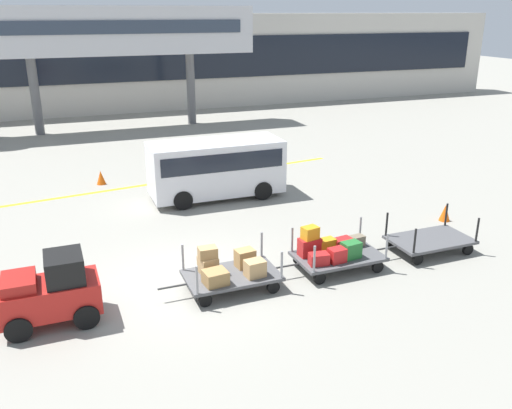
% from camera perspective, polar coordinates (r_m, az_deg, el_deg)
% --- Properties ---
extents(ground_plane, '(120.00, 120.00, 0.00)m').
position_cam_1_polar(ground_plane, '(14.03, -7.31, -8.12)').
color(ground_plane, gray).
extents(apron_lead_line, '(20.06, 3.02, 0.01)m').
position_cam_1_polar(apron_lead_line, '(21.52, -15.50, 1.41)').
color(apron_lead_line, yellow).
rests_on(apron_lead_line, ground_plane).
extents(terminal_building, '(62.72, 2.51, 6.35)m').
position_cam_1_polar(terminal_building, '(38.33, -17.17, 13.94)').
color(terminal_building, '#BCB7AD').
rests_on(terminal_building, ground_plane).
extents(jet_bridge, '(17.98, 3.00, 6.79)m').
position_cam_1_polar(jet_bridge, '(32.18, -18.15, 16.92)').
color(jet_bridge, '#B7B7BC').
rests_on(jet_bridge, ground_plane).
extents(baggage_tug, '(2.12, 1.25, 1.58)m').
position_cam_1_polar(baggage_tug, '(12.73, -20.82, -8.59)').
color(baggage_tug, red).
rests_on(baggage_tug, ground_plane).
extents(baggage_cart_lead, '(3.01, 1.43, 1.10)m').
position_cam_1_polar(baggage_cart_lead, '(13.39, -2.82, -6.97)').
color(baggage_cart_lead, '#4C4C4F').
rests_on(baggage_cart_lead, ground_plane).
extents(baggage_cart_middle, '(3.01, 1.43, 1.21)m').
position_cam_1_polar(baggage_cart_middle, '(14.51, 8.15, -4.88)').
color(baggage_cart_middle, '#4C4C4F').
rests_on(baggage_cart_middle, ground_plane).
extents(baggage_cart_tail, '(3.01, 1.43, 1.10)m').
position_cam_1_polar(baggage_cart_tail, '(16.24, 17.87, -3.60)').
color(baggage_cart_tail, '#4C4C4F').
rests_on(baggage_cart_tail, ground_plane).
extents(shuttle_van, '(4.80, 1.97, 2.10)m').
position_cam_1_polar(shuttle_van, '(19.77, -4.25, 4.21)').
color(shuttle_van, silver).
rests_on(shuttle_van, ground_plane).
extents(safety_cone_near, '(0.36, 0.36, 0.55)m').
position_cam_1_polar(safety_cone_near, '(22.35, -16.05, 2.76)').
color(safety_cone_near, '#EA590F').
rests_on(safety_cone_near, ground_plane).
extents(safety_cone_far, '(0.36, 0.36, 0.55)m').
position_cam_1_polar(safety_cone_far, '(18.77, 19.33, -0.83)').
color(safety_cone_far, '#EA590F').
rests_on(safety_cone_far, ground_plane).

